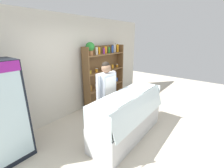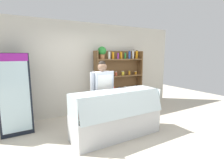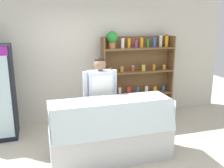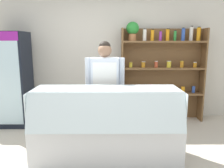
{
  "view_description": "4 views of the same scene",
  "coord_description": "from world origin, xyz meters",
  "px_view_note": "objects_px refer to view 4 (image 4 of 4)",
  "views": [
    {
      "loc": [
        -2.5,
        -1.39,
        2.14
      ],
      "look_at": [
        0.18,
        0.69,
        1.07
      ],
      "focal_mm": 24.0,
      "sensor_mm": 36.0,
      "label": 1
    },
    {
      "loc": [
        -1.93,
        -2.94,
        1.77
      ],
      "look_at": [
        0.18,
        0.59,
        1.08
      ],
      "focal_mm": 28.0,
      "sensor_mm": 36.0,
      "label": 2
    },
    {
      "loc": [
        -1.05,
        -3.46,
        2.23
      ],
      "look_at": [
        0.2,
        0.72,
        1.11
      ],
      "focal_mm": 40.0,
      "sensor_mm": 36.0,
      "label": 3
    },
    {
      "loc": [
        0.06,
        -2.69,
        1.61
      ],
      "look_at": [
        0.09,
        0.82,
        0.94
      ],
      "focal_mm": 35.0,
      "sensor_mm": 36.0,
      "label": 4
    }
  ],
  "objects_px": {
    "drinks_fridge": "(11,80)",
    "deli_display_case": "(106,138)",
    "shop_clerk": "(105,84)",
    "shelving_unit": "(159,66)"
  },
  "relations": [
    {
      "from": "drinks_fridge",
      "to": "deli_display_case",
      "type": "bearing_deg",
      "value": -36.23
    },
    {
      "from": "shelving_unit",
      "to": "deli_display_case",
      "type": "relative_size",
      "value": 1.02
    },
    {
      "from": "shop_clerk",
      "to": "drinks_fridge",
      "type": "bearing_deg",
      "value": 156.69
    },
    {
      "from": "deli_display_case",
      "to": "shop_clerk",
      "type": "height_order",
      "value": "shop_clerk"
    },
    {
      "from": "deli_display_case",
      "to": "shop_clerk",
      "type": "xyz_separation_m",
      "value": [
        -0.03,
        0.57,
        0.65
      ]
    },
    {
      "from": "shelving_unit",
      "to": "shop_clerk",
      "type": "bearing_deg",
      "value": -135.61
    },
    {
      "from": "drinks_fridge",
      "to": "shelving_unit",
      "type": "xyz_separation_m",
      "value": [
        2.92,
        0.28,
        0.22
      ]
    },
    {
      "from": "shelving_unit",
      "to": "shop_clerk",
      "type": "xyz_separation_m",
      "value": [
        -1.09,
        -1.07,
        -0.16
      ]
    },
    {
      "from": "drinks_fridge",
      "to": "deli_display_case",
      "type": "height_order",
      "value": "drinks_fridge"
    },
    {
      "from": "drinks_fridge",
      "to": "deli_display_case",
      "type": "distance_m",
      "value": 2.38
    }
  ]
}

